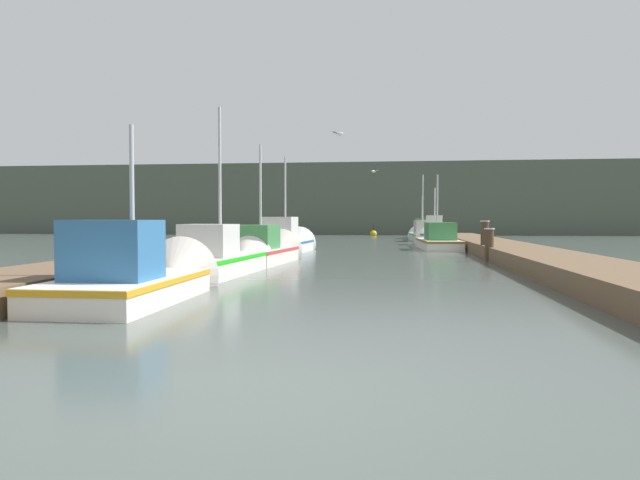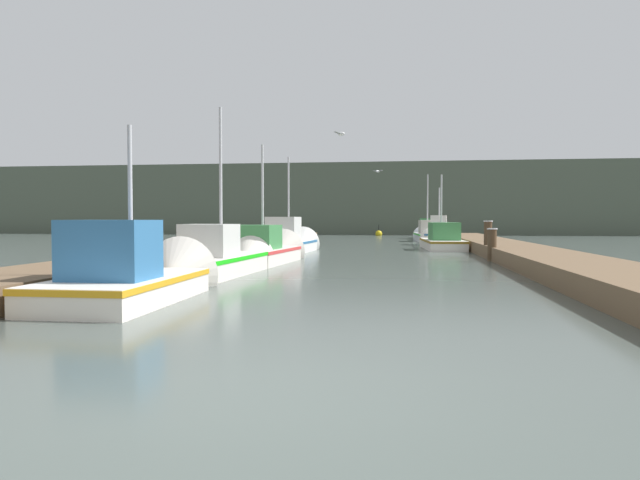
{
  "view_description": "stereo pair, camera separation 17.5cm",
  "coord_description": "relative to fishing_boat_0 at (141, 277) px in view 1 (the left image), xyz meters",
  "views": [
    {
      "loc": [
        1.1,
        -4.57,
        1.46
      ],
      "look_at": [
        -0.59,
        9.1,
        0.95
      ],
      "focal_mm": 32.0,
      "sensor_mm": 36.0,
      "label": 1
    },
    {
      "loc": [
        1.28,
        -4.54,
        1.46
      ],
      "look_at": [
        -0.59,
        9.1,
        0.95
      ],
      "focal_mm": 32.0,
      "sensor_mm": 36.0,
      "label": 2
    }
  ],
  "objects": [
    {
      "name": "fishing_boat_0",
      "position": [
        0.0,
        0.0,
        0.0
      ],
      "size": [
        1.83,
        4.47,
        3.74
      ],
      "rotation": [
        0.0,
        0.0,
        -0.0
      ],
      "color": "silver",
      "rests_on": "ground_plane"
    },
    {
      "name": "seagull_1",
      "position": [
        3.64,
        20.96,
        3.62
      ],
      "size": [
        0.52,
        0.41,
        0.12
      ],
      "rotation": [
        0.0,
        0.0,
        5.68
      ],
      "color": "white"
    },
    {
      "name": "mooring_piling_0",
      "position": [
        8.07,
        12.11,
        0.31
      ],
      "size": [
        0.34,
        0.34,
        1.39
      ],
      "color": "#473523",
      "rests_on": "ground_plane"
    },
    {
      "name": "mooring_piling_1",
      "position": [
        7.94,
        10.32,
        0.18
      ],
      "size": [
        0.35,
        0.35,
        1.14
      ],
      "color": "#473523",
      "rests_on": "ground_plane"
    },
    {
      "name": "channel_buoy",
      "position": [
        3.09,
        39.66,
        -0.23
      ],
      "size": [
        0.58,
        0.58,
        1.08
      ],
      "color": "gold",
      "rests_on": "ground_plane"
    },
    {
      "name": "dock_right",
      "position": [
        9.04,
        10.65,
        -0.15
      ],
      "size": [
        2.28,
        40.0,
        0.48
      ],
      "color": "brown",
      "rests_on": "ground_plane"
    },
    {
      "name": "fishing_boat_7",
      "position": [
        6.9,
        33.47,
        0.08
      ],
      "size": [
        1.56,
        4.8,
        3.52
      ],
      "rotation": [
        0.0,
        0.0,
        -0.02
      ],
      "color": "silver",
      "rests_on": "ground_plane"
    },
    {
      "name": "dock_left",
      "position": [
        -2.17,
        10.65,
        -0.15
      ],
      "size": [
        2.28,
        40.0,
        0.48
      ],
      "color": "brown",
      "rests_on": "ground_plane"
    },
    {
      "name": "fishing_boat_4",
      "position": [
        6.81,
        18.69,
        0.01
      ],
      "size": [
        1.96,
        6.14,
        4.17
      ],
      "rotation": [
        0.0,
        0.0,
        0.05
      ],
      "color": "silver",
      "rests_on": "ground_plane"
    },
    {
      "name": "fishing_boat_3",
      "position": [
        0.01,
        14.85,
        0.03
      ],
      "size": [
        2.05,
        5.44,
        4.73
      ],
      "rotation": [
        0.0,
        0.0,
        -0.06
      ],
      "color": "silver",
      "rests_on": "ground_plane"
    },
    {
      "name": "fishing_boat_2",
      "position": [
        0.28,
        8.89,
        0.0
      ],
      "size": [
        2.14,
        4.71,
        4.52
      ],
      "rotation": [
        0.0,
        0.0,
        -0.09
      ],
      "color": "silver",
      "rests_on": "ground_plane"
    },
    {
      "name": "ground_plane",
      "position": [
        3.44,
        -5.35,
        -0.39
      ],
      "size": [
        200.0,
        200.0,
        0.0
      ],
      "color": "#47514C"
    },
    {
      "name": "fishing_boat_6",
      "position": [
        6.65,
        28.62,
        0.04
      ],
      "size": [
        1.78,
        5.46,
        4.83
      ],
      "rotation": [
        0.0,
        0.0,
        0.06
      ],
      "color": "silver",
      "rests_on": "ground_plane"
    },
    {
      "name": "fishing_boat_5",
      "position": [
        7.08,
        23.47,
        0.09
      ],
      "size": [
        1.84,
        4.73,
        3.57
      ],
      "rotation": [
        0.0,
        0.0,
        -0.1
      ],
      "color": "silver",
      "rests_on": "ground_plane"
    },
    {
      "name": "distant_shore_ridge",
      "position": [
        3.44,
        50.18,
        2.93
      ],
      "size": [
        120.0,
        16.0,
        6.65
      ],
      "color": "#4C5647",
      "rests_on": "ground_plane"
    },
    {
      "name": "seagull_lead",
      "position": [
        2.93,
        8.18,
        3.76
      ],
      "size": [
        0.44,
        0.5,
        0.12
      ],
      "rotation": [
        0.0,
        0.0,
        4.02
      ],
      "color": "white"
    },
    {
      "name": "fishing_boat_1",
      "position": [
        0.1,
        4.94,
        0.01
      ],
      "size": [
        1.84,
        4.87,
        4.86
      ],
      "rotation": [
        0.0,
        0.0,
        -0.07
      ],
      "color": "silver",
      "rests_on": "ground_plane"
    }
  ]
}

